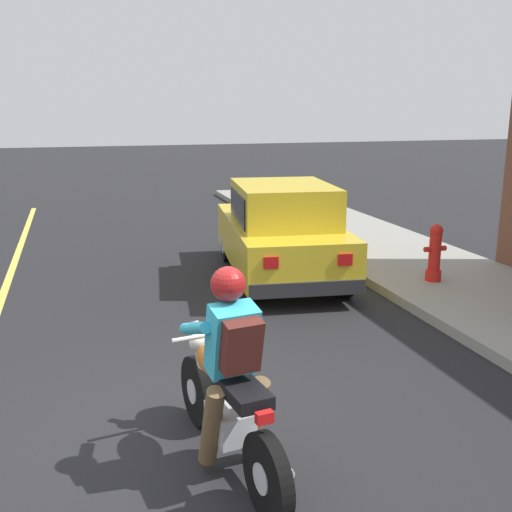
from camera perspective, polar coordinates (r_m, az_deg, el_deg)
name	(u,v)px	position (r m, az deg, el deg)	size (l,w,h in m)	color
ground_plane	(172,436)	(5.40, -8.03, -16.60)	(80.00, 80.00, 0.00)	black
sidewalk_curb	(458,284)	(9.79, 18.65, -2.53)	(2.60, 22.00, 0.14)	gray
motorcycle_with_rider	(229,386)	(4.65, -2.63, -12.26)	(0.65, 2.01, 1.62)	black
car_hatchback	(281,232)	(9.69, 2.39, 2.27)	(2.10, 3.95, 1.57)	black
fire_hydrant	(435,253)	(9.51, 16.66, 0.26)	(0.36, 0.24, 0.88)	red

